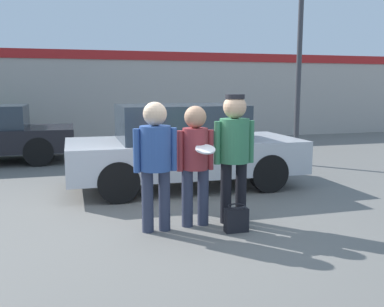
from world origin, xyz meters
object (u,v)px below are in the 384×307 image
at_px(person_right, 234,145).
at_px(parked_car_near, 183,146).
at_px(person_middle_with_frisbee, 195,156).
at_px(handbag, 236,219).
at_px(person_left, 155,155).
at_px(street_lamp, 307,8).

distance_m(person_right, parked_car_near, 2.30).
xyz_separation_m(person_middle_with_frisbee, handbag, (0.44, -0.39, -0.78)).
xyz_separation_m(person_left, handbag, (0.99, -0.31, -0.83)).
relative_size(person_right, street_lamp, 0.29).
height_order(person_left, person_right, person_right).
relative_size(person_left, parked_car_near, 0.39).
distance_m(person_right, handbag, 0.99).
xyz_separation_m(person_right, street_lamp, (3.25, 3.79, 2.57)).
bearing_deg(person_left, street_lamp, 41.67).
bearing_deg(street_lamp, person_right, -130.63).
distance_m(person_right, street_lamp, 5.61).
distance_m(person_left, parked_car_near, 2.56).
bearing_deg(person_middle_with_frisbee, handbag, -41.62).
height_order(person_middle_with_frisbee, handbag, person_middle_with_frisbee).
relative_size(person_left, person_middle_with_frisbee, 1.04).
xyz_separation_m(person_left, parked_car_near, (0.97, 2.35, -0.24)).
bearing_deg(street_lamp, person_middle_with_frisbee, -135.03).
relative_size(street_lamp, handbag, 17.20).
height_order(person_middle_with_frisbee, parked_car_near, person_middle_with_frisbee).
xyz_separation_m(street_lamp, handbag, (-3.36, -4.18, -3.47)).
bearing_deg(person_middle_with_frisbee, parked_car_near, 79.39).
relative_size(person_middle_with_frisbee, parked_car_near, 0.38).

